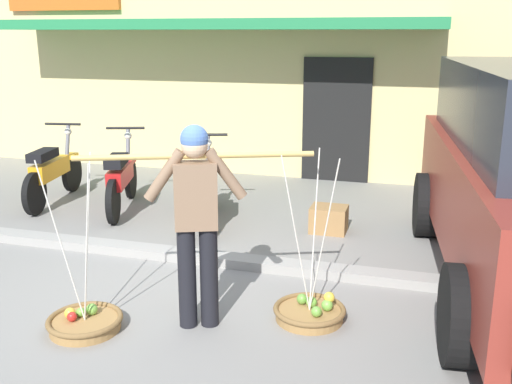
{
  "coord_description": "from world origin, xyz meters",
  "views": [
    {
      "loc": [
        2.25,
        -4.82,
        2.38
      ],
      "look_at": [
        0.66,
        0.6,
        0.85
      ],
      "focal_mm": 41.42,
      "sensor_mm": 36.0,
      "label": 1
    }
  ],
  "objects_px": {
    "fruit_basket_left_side": "(310,311)",
    "fruit_basket_right_side": "(85,321)",
    "motorcycle_second_in_row": "(121,178)",
    "fruit_vendor": "(196,214)",
    "motorcycle_nearest_shop": "(52,172)",
    "motorcycle_third_in_row": "(206,189)",
    "wooden_crate": "(329,219)"
  },
  "relations": [
    {
      "from": "fruit_basket_left_side",
      "to": "wooden_crate",
      "type": "distance_m",
      "value": 2.35
    },
    {
      "from": "motorcycle_second_in_row",
      "to": "fruit_basket_left_side",
      "type": "bearing_deg",
      "value": -38.06
    },
    {
      "from": "fruit_basket_left_side",
      "to": "motorcycle_nearest_shop",
      "type": "distance_m",
      "value": 4.94
    },
    {
      "from": "fruit_basket_right_side",
      "to": "fruit_vendor",
      "type": "bearing_deg",
      "value": 21.74
    },
    {
      "from": "fruit_vendor",
      "to": "motorcycle_nearest_shop",
      "type": "relative_size",
      "value": 0.98
    },
    {
      "from": "fruit_vendor",
      "to": "motorcycle_nearest_shop",
      "type": "bearing_deg",
      "value": 139.73
    },
    {
      "from": "motorcycle_third_in_row",
      "to": "wooden_crate",
      "type": "distance_m",
      "value": 1.6
    },
    {
      "from": "motorcycle_nearest_shop",
      "to": "motorcycle_third_in_row",
      "type": "distance_m",
      "value": 2.46
    },
    {
      "from": "motorcycle_third_in_row",
      "to": "fruit_vendor",
      "type": "bearing_deg",
      "value": -70.4
    },
    {
      "from": "fruit_basket_right_side",
      "to": "motorcycle_nearest_shop",
      "type": "height_order",
      "value": "fruit_basket_right_side"
    },
    {
      "from": "motorcycle_second_in_row",
      "to": "motorcycle_third_in_row",
      "type": "bearing_deg",
      "value": -8.78
    },
    {
      "from": "fruit_basket_left_side",
      "to": "wooden_crate",
      "type": "height_order",
      "value": "fruit_basket_left_side"
    },
    {
      "from": "motorcycle_second_in_row",
      "to": "motorcycle_nearest_shop",
      "type": "bearing_deg",
      "value": 176.95
    },
    {
      "from": "fruit_basket_left_side",
      "to": "fruit_basket_right_side",
      "type": "height_order",
      "value": "same"
    },
    {
      "from": "fruit_basket_right_side",
      "to": "motorcycle_nearest_shop",
      "type": "xyz_separation_m",
      "value": [
        -2.49,
        3.2,
        0.38
      ]
    },
    {
      "from": "motorcycle_nearest_shop",
      "to": "motorcycle_second_in_row",
      "type": "xyz_separation_m",
      "value": [
        1.13,
        -0.06,
        0.0
      ]
    },
    {
      "from": "fruit_vendor",
      "to": "motorcycle_nearest_shop",
      "type": "height_order",
      "value": "fruit_vendor"
    },
    {
      "from": "fruit_vendor",
      "to": "motorcycle_third_in_row",
      "type": "bearing_deg",
      "value": 109.6
    },
    {
      "from": "wooden_crate",
      "to": "fruit_vendor",
      "type": "bearing_deg",
      "value": -103.42
    },
    {
      "from": "wooden_crate",
      "to": "fruit_basket_left_side",
      "type": "bearing_deg",
      "value": -84.27
    },
    {
      "from": "fruit_basket_right_side",
      "to": "fruit_basket_left_side",
      "type": "bearing_deg",
      "value": 21.83
    },
    {
      "from": "fruit_basket_left_side",
      "to": "motorcycle_nearest_shop",
      "type": "bearing_deg",
      "value": 149.51
    },
    {
      "from": "wooden_crate",
      "to": "motorcycle_third_in_row",
      "type": "bearing_deg",
      "value": -176.21
    },
    {
      "from": "motorcycle_third_in_row",
      "to": "wooden_crate",
      "type": "height_order",
      "value": "motorcycle_third_in_row"
    },
    {
      "from": "fruit_vendor",
      "to": "wooden_crate",
      "type": "distance_m",
      "value": 2.89
    },
    {
      "from": "wooden_crate",
      "to": "motorcycle_nearest_shop",
      "type": "bearing_deg",
      "value": 177.72
    },
    {
      "from": "fruit_vendor",
      "to": "motorcycle_nearest_shop",
      "type": "xyz_separation_m",
      "value": [
        -3.37,
        2.85,
        -0.53
      ]
    },
    {
      "from": "fruit_vendor",
      "to": "wooden_crate",
      "type": "xyz_separation_m",
      "value": [
        0.64,
        2.69,
        -0.82
      ]
    },
    {
      "from": "motorcycle_nearest_shop",
      "to": "wooden_crate",
      "type": "distance_m",
      "value": 4.02
    },
    {
      "from": "fruit_vendor",
      "to": "motorcycle_second_in_row",
      "type": "relative_size",
      "value": 1.0
    },
    {
      "from": "motorcycle_third_in_row",
      "to": "fruit_basket_left_side",
      "type": "bearing_deg",
      "value": -51.18
    },
    {
      "from": "fruit_vendor",
      "to": "fruit_basket_left_side",
      "type": "xyz_separation_m",
      "value": [
        0.88,
        0.35,
        -0.9
      ]
    }
  ]
}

